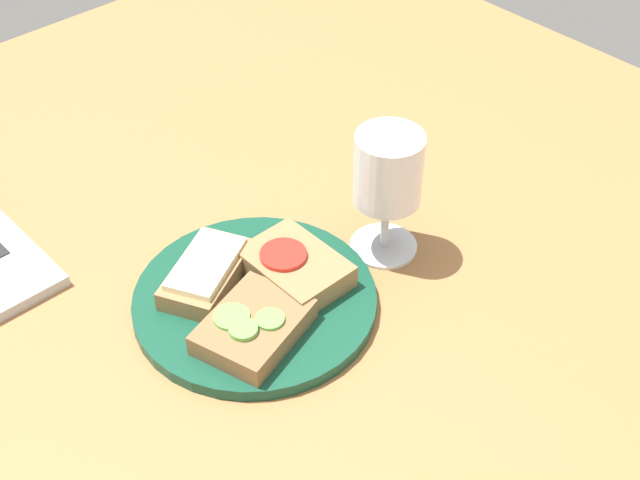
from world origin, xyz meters
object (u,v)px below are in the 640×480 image
Objects in this scene: sandwich_with_cheese at (207,272)px; wine_glass at (386,175)px; plate at (253,302)px; sandwich_with_cucumber at (253,327)px; sandwich_with_tomato at (295,267)px.

sandwich_with_cheese is 0.85× the size of wine_glass.
sandwich_with_cucumber is (-3.22, -4.13, 1.92)cm from plate.
sandwich_with_tomato is at bearing -37.44° from sandwich_with_cheese.
wine_glass is (16.30, -2.45, 9.09)cm from plate.
sandwich_with_tomato is 13.33cm from wine_glass.
plate is at bearing 171.44° from wine_glass.
plate is at bearing -67.57° from sandwich_with_cheese.
sandwich_with_cheese is 20.89cm from wine_glass.
sandwich_with_tomato is 0.85× the size of sandwich_with_cheese.
sandwich_with_tomato is 8.97cm from sandwich_with_cheese.
sandwich_with_cheese is at bearing 112.43° from plate.
plate is 1.98× the size of sandwich_with_cheese.
sandwich_with_cucumber is at bearing -97.86° from sandwich_with_cheese.
sandwich_with_tomato is 0.86× the size of sandwich_with_cucumber.
sandwich_with_tomato is (5.13, -0.64, 2.05)cm from plate.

